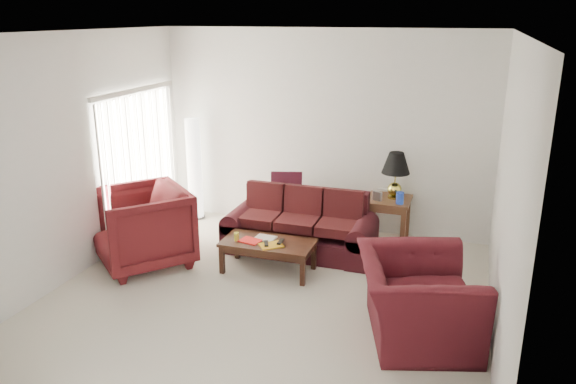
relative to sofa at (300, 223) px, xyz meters
The scene contains 19 objects.
floor 1.48m from the sofa, 89.24° to the right, with size 5.00×5.00×0.00m, color beige.
blinds 2.49m from the sofa, behind, with size 0.10×2.00×2.16m, color silver.
sofa is the anchor object (origin of this frame).
throw_pillow 0.85m from the sofa, 121.69° to the left, with size 0.46×0.13×0.46m, color black.
end_table 1.32m from the sofa, 33.32° to the left, with size 0.62×0.62×0.67m, color #5A261F, non-canonical shape.
table_lamp 1.52m from the sofa, 33.62° to the left, with size 0.40×0.40×0.67m, color #AD9C36, non-canonical shape.
clock 1.17m from the sofa, 31.61° to the left, with size 0.13×0.05×0.13m, color silver.
blue_canister 1.43m from the sofa, 23.04° to the left, with size 0.10×0.10×0.17m, color #1A38A9.
picture_frame 1.36m from the sofa, 40.64° to the left, with size 0.14×0.02×0.17m, color silver.
floor_lamp 2.19m from the sofa, 158.68° to the left, with size 0.27×0.27×1.66m, color silver, non-canonical shape.
armchair_left 2.11m from the sofa, 150.41° to the right, with size 1.11×1.15×1.04m, color #491114.
armchair_right 2.44m from the sofa, 43.64° to the right, with size 1.30×1.14×0.85m, color #410F15.
coffee_table 0.78m from the sofa, 105.35° to the right, with size 1.18×0.59×0.41m, color #311C0E, non-canonical shape.
magazine_red 0.89m from the sofa, 117.93° to the right, with size 0.26×0.20×0.02m, color red.
magazine_white 0.69m from the sofa, 112.78° to the right, with size 0.26×0.20×0.01m, color silver.
magazine_orange 0.85m from the sofa, 97.69° to the right, with size 0.28×0.21×0.02m, color gold.
remote_a 0.87m from the sofa, 101.62° to the right, with size 0.05×0.16×0.02m, color black.
remote_b 0.74m from the sofa, 91.87° to the right, with size 0.05×0.17×0.02m, color black.
yellow_glass 1.01m from the sofa, 125.95° to the right, with size 0.07×0.07×0.11m, color yellow.
Camera 1 is at (2.12, -5.51, 3.18)m, focal length 35.00 mm.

